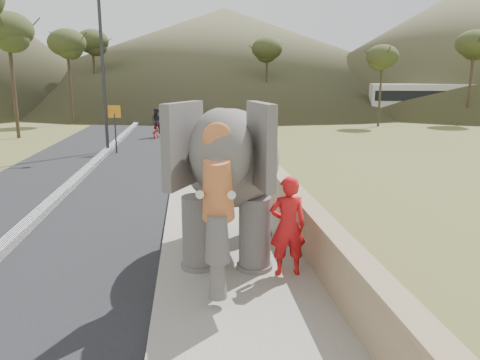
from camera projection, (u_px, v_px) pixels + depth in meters
name	position (u px, v px, depth m)	size (l,w,h in m)	color
road	(65.00, 193.00, 15.57)	(7.00, 120.00, 0.03)	black
median	(65.00, 190.00, 15.55)	(0.35, 120.00, 0.22)	black
walkway	(215.00, 188.00, 16.09)	(3.00, 120.00, 0.15)	#9E9687
parapet	(262.00, 173.00, 16.16)	(0.30, 120.00, 1.10)	tan
lamppost	(108.00, 54.00, 22.94)	(1.76, 0.36, 8.00)	#2A2B2F
signboard	(115.00, 121.00, 23.22)	(0.60, 0.08, 2.40)	#2D2D33
distant_car	(408.00, 110.00, 42.81)	(1.70, 4.23, 1.44)	#BABAC1
bus_white	(433.00, 102.00, 42.22)	(2.50, 11.00, 3.10)	beige
hill_far	(225.00, 55.00, 73.31)	(80.00, 80.00, 14.00)	brown
elephant_and_man	(231.00, 178.00, 9.81)	(2.92, 4.72, 3.20)	slate
motorcyclist	(159.00, 126.00, 29.37)	(1.18, 1.97, 1.88)	#9B180E
trees	(173.00, 75.00, 33.32)	(42.26, 43.03, 8.77)	#473828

